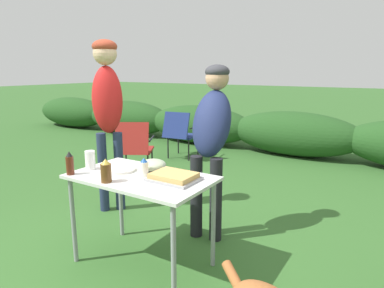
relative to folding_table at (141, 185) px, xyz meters
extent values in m
plane|color=#336028|center=(0.00, 0.00, -0.66)|extent=(60.00, 60.00, 0.00)
ellipsoid|color=#234C1E|center=(-6.00, 4.22, -0.26)|extent=(2.40, 0.90, 0.80)
ellipsoid|color=#234C1E|center=(-4.00, 4.22, -0.26)|extent=(2.40, 0.90, 0.80)
ellipsoid|color=#234C1E|center=(-2.00, 4.22, -0.26)|extent=(2.40, 0.90, 0.80)
ellipsoid|color=#234C1E|center=(0.00, 4.22, -0.26)|extent=(2.40, 0.90, 0.80)
cube|color=silver|center=(0.00, 0.00, 0.06)|extent=(1.10, 0.64, 0.02)
cylinder|color=gray|center=(-0.49, -0.27, -0.31)|extent=(0.04, 0.04, 0.71)
cylinder|color=gray|center=(0.49, -0.27, -0.31)|extent=(0.04, 0.04, 0.71)
cylinder|color=gray|center=(-0.49, 0.27, -0.31)|extent=(0.04, 0.04, 0.71)
cylinder|color=gray|center=(0.49, 0.27, -0.31)|extent=(0.04, 0.04, 0.71)
cube|color=#9E9EA3|center=(0.28, 0.05, 0.09)|extent=(0.35, 0.27, 0.02)
cube|color=tan|center=(0.28, 0.05, 0.11)|extent=(0.31, 0.23, 0.04)
cylinder|color=white|center=(-0.22, 0.02, 0.09)|extent=(0.24, 0.24, 0.02)
ellipsoid|color=#ADBC99|center=(-0.02, 0.17, 0.12)|extent=(0.22, 0.22, 0.09)
cylinder|color=white|center=(-0.47, -0.08, 0.15)|extent=(0.08, 0.08, 0.15)
cylinder|color=silver|center=(0.02, 0.01, 0.13)|extent=(0.07, 0.07, 0.11)
cone|color=#194793|center=(0.02, 0.01, 0.20)|extent=(0.06, 0.06, 0.03)
cylinder|color=#562314|center=(-0.49, -0.26, 0.15)|extent=(0.06, 0.06, 0.14)
cone|color=black|center=(-0.49, -0.26, 0.24)|extent=(0.05, 0.05, 0.04)
cylinder|color=brown|center=(-0.12, -0.24, 0.14)|extent=(0.08, 0.08, 0.14)
cone|color=gold|center=(-0.12, -0.24, 0.23)|extent=(0.07, 0.07, 0.04)
cylinder|color=black|center=(0.11, 0.64, -0.28)|extent=(0.11, 0.11, 0.77)
cylinder|color=black|center=(0.30, 0.66, -0.28)|extent=(0.11, 0.11, 0.77)
ellipsoid|color=navy|center=(0.20, 0.76, 0.40)|extent=(0.40, 0.51, 0.67)
sphere|color=tan|center=(0.18, 0.88, 0.80)|extent=(0.21, 0.21, 0.21)
ellipsoid|color=#333338|center=(0.18, 0.88, 0.86)|extent=(0.22, 0.22, 0.13)
cylinder|color=#232D4C|center=(-1.06, 0.60, -0.23)|extent=(0.10, 0.10, 0.87)
cylinder|color=#232D4C|center=(-0.94, 0.72, -0.23)|extent=(0.10, 0.10, 0.87)
ellipsoid|color=red|center=(-1.00, 0.66, 0.56)|extent=(0.38, 0.38, 0.71)
sphere|color=#DBAD89|center=(-1.00, 0.66, 1.04)|extent=(0.24, 0.24, 0.24)
ellipsoid|color=#993823|center=(-1.00, 0.66, 1.10)|extent=(0.25, 0.25, 0.14)
cylinder|color=#9E5B2D|center=(1.05, -0.54, -0.14)|extent=(0.20, 0.17, 0.12)
cube|color=maroon|center=(-1.60, 1.76, -0.28)|extent=(0.63, 0.63, 0.03)
cube|color=maroon|center=(-1.46, 1.52, -0.05)|extent=(0.48, 0.37, 0.44)
cylinder|color=black|center=(-1.68, 1.49, -0.47)|extent=(0.02, 0.02, 0.38)
cylinder|color=black|center=(-1.33, 1.69, -0.47)|extent=(0.02, 0.02, 0.38)
cylinder|color=black|center=(-1.88, 1.84, -0.47)|extent=(0.02, 0.02, 0.38)
cylinder|color=black|center=(-1.53, 2.04, -0.47)|extent=(0.02, 0.02, 0.38)
cylinder|color=black|center=(-1.80, 1.65, -0.10)|extent=(0.23, 0.37, 0.02)
cylinder|color=black|center=(-1.41, 1.88, -0.10)|extent=(0.23, 0.37, 0.02)
cube|color=navy|center=(-1.63, 3.04, -0.28)|extent=(0.52, 0.52, 0.03)
cube|color=navy|center=(-1.59, 2.76, -0.05)|extent=(0.48, 0.22, 0.44)
cylinder|color=black|center=(-1.80, 2.82, -0.47)|extent=(0.02, 0.02, 0.38)
cylinder|color=black|center=(-1.40, 2.87, -0.47)|extent=(0.02, 0.02, 0.38)
cylinder|color=black|center=(-1.85, 3.21, -0.47)|extent=(0.02, 0.02, 0.38)
cylinder|color=black|center=(-1.46, 3.27, -0.47)|extent=(0.02, 0.02, 0.38)
cylinder|color=black|center=(-1.85, 3.01, -0.10)|extent=(0.08, 0.41, 0.02)
cylinder|color=black|center=(-1.40, 3.07, -0.10)|extent=(0.08, 0.41, 0.02)
camera|label=1|loc=(1.66, -1.92, 0.88)|focal=32.00mm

